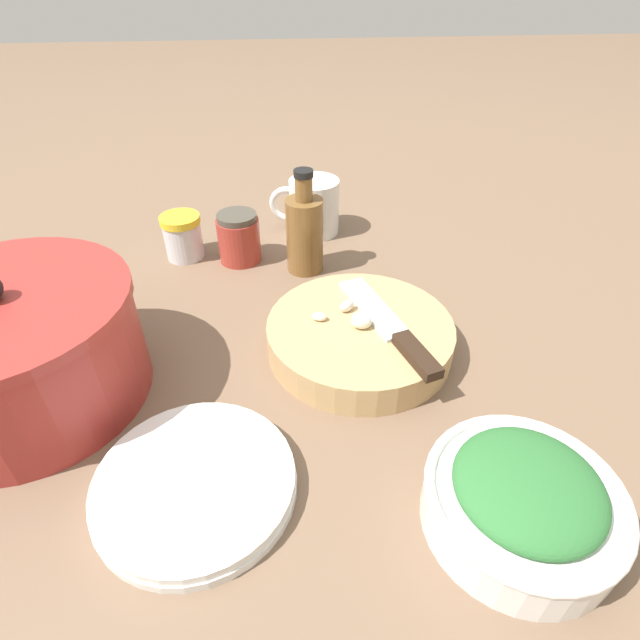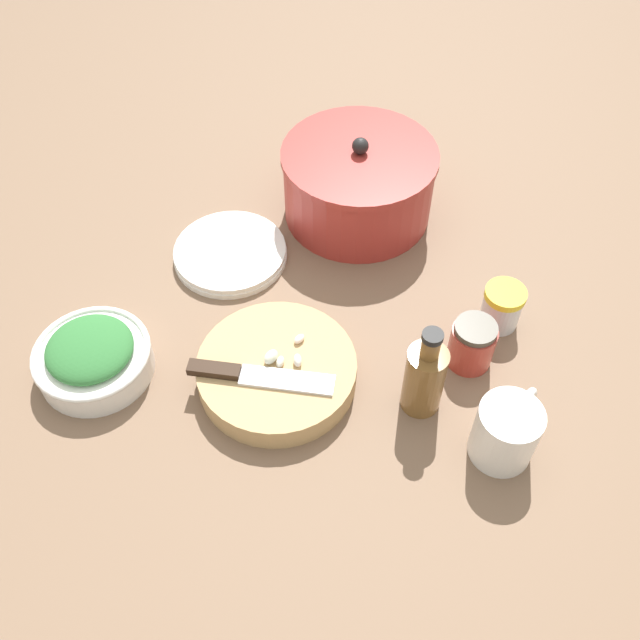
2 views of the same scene
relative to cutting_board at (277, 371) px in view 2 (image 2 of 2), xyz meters
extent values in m
plane|color=brown|center=(0.04, 0.09, -0.02)|extent=(5.00, 5.00, 0.00)
cylinder|color=tan|center=(0.00, 0.00, 0.00)|extent=(0.23, 0.23, 0.04)
cube|color=black|center=(-0.07, -0.05, 0.03)|extent=(0.08, 0.04, 0.01)
cube|color=silver|center=(0.03, -0.02, 0.02)|extent=(0.14, 0.07, 0.01)
ellipsoid|color=silver|center=(0.03, 0.01, 0.03)|extent=(0.02, 0.02, 0.02)
ellipsoid|color=silver|center=(-0.01, 0.00, 0.03)|extent=(0.02, 0.03, 0.02)
ellipsoid|color=#ECE5C8|center=(0.01, 0.00, 0.03)|extent=(0.01, 0.02, 0.01)
ellipsoid|color=#F3DCCB|center=(0.01, 0.05, 0.03)|extent=(0.02, 0.02, 0.01)
cylinder|color=silver|center=(-0.25, -0.10, 0.00)|extent=(0.17, 0.17, 0.04)
torus|color=silver|center=(-0.25, -0.10, 0.02)|extent=(0.17, 0.17, 0.01)
ellipsoid|color=#2D6B33|center=(-0.25, -0.10, 0.03)|extent=(0.13, 0.13, 0.04)
cylinder|color=silver|center=(0.26, 0.25, 0.01)|extent=(0.06, 0.06, 0.06)
cylinder|color=yellow|center=(0.26, 0.25, 0.05)|extent=(0.06, 0.06, 0.01)
cylinder|color=silver|center=(0.33, 0.03, 0.03)|extent=(0.09, 0.09, 0.10)
torus|color=silver|center=(0.34, 0.07, 0.03)|extent=(0.03, 0.07, 0.07)
cylinder|color=silver|center=(-0.19, 0.19, -0.02)|extent=(0.19, 0.19, 0.01)
cylinder|color=silver|center=(-0.19, 0.19, -0.01)|extent=(0.19, 0.19, 0.01)
cylinder|color=#9E3328|center=(0.24, 0.16, 0.01)|extent=(0.07, 0.07, 0.07)
cylinder|color=#474238|center=(0.24, 0.16, 0.06)|extent=(0.06, 0.06, 0.01)
cylinder|color=brown|center=(0.20, 0.05, 0.04)|extent=(0.06, 0.06, 0.12)
cylinder|color=brown|center=(0.20, 0.05, 0.11)|extent=(0.03, 0.03, 0.04)
cylinder|color=black|center=(0.20, 0.05, 0.14)|extent=(0.03, 0.03, 0.01)
cylinder|color=#9E2D28|center=(-0.04, 0.38, 0.04)|extent=(0.26, 0.26, 0.12)
cylinder|color=#9E2D28|center=(-0.04, 0.38, 0.11)|extent=(0.27, 0.27, 0.01)
sphere|color=black|center=(-0.04, 0.38, 0.13)|extent=(0.03, 0.03, 0.03)
camera|label=1|loc=(-0.48, 0.10, 0.40)|focal=28.00mm
camera|label=2|loc=(0.32, -0.51, 0.86)|focal=40.00mm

